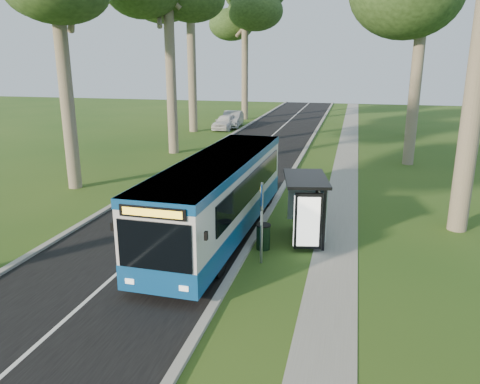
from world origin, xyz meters
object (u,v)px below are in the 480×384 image
object	(u,v)px
bus	(219,196)
car_silver	(232,119)
bus_stop_sign	(262,214)
car_white	(226,122)
litter_bin	(263,237)
bus_shelter	(308,199)

from	to	relation	value
bus	car_silver	xyz separation A→B (m)	(-6.87, 28.26, -0.75)
bus_stop_sign	car_white	bearing A→B (deg)	102.68
bus	car_silver	bearing A→B (deg)	105.15
bus	bus_stop_sign	xyz separation A→B (m)	(2.02, -2.11, 0.15)
litter_bin	car_silver	bearing A→B (deg)	106.66
car_silver	bus	bearing A→B (deg)	-81.62
car_silver	car_white	bearing A→B (deg)	-103.48
bus_stop_sign	litter_bin	world-z (taller)	bus_stop_sign
car_white	car_silver	world-z (taller)	car_silver
car_white	bus	bearing A→B (deg)	-71.34
car_white	car_silver	size ratio (longest dim) A/B	0.89
car_white	car_silver	distance (m)	1.63
litter_bin	car_white	distance (m)	29.01
litter_bin	car_white	xyz separation A→B (m)	(-8.97, 27.59, 0.25)
bus	car_silver	size ratio (longest dim) A/B	2.38
bus	car_silver	world-z (taller)	bus
bus_shelter	car_silver	distance (m)	30.03
bus	bus_stop_sign	distance (m)	2.92
litter_bin	bus	bearing A→B (deg)	153.17
car_silver	litter_bin	bearing A→B (deg)	-78.63
bus	car_silver	distance (m)	29.09
litter_bin	bus_stop_sign	bearing A→B (deg)	-82.32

